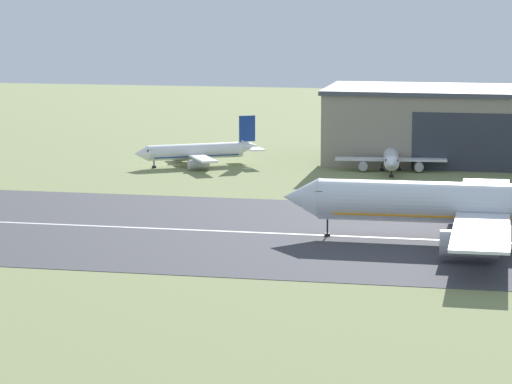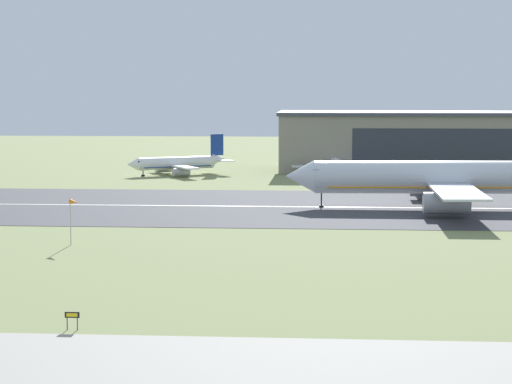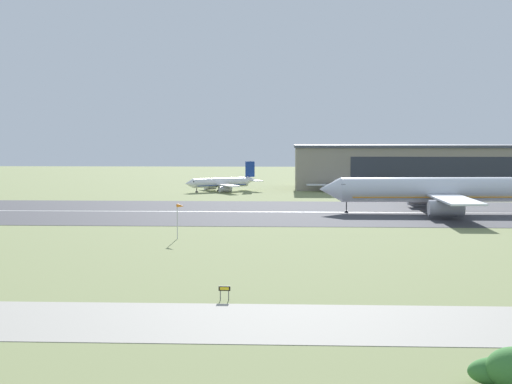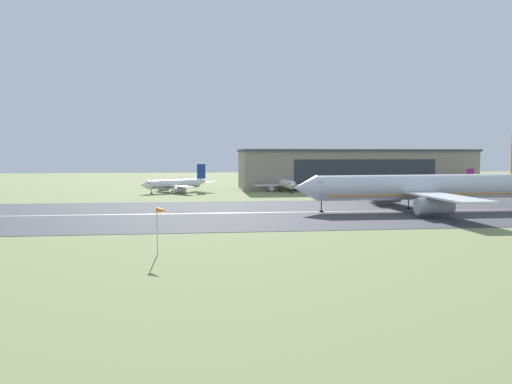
% 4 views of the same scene
% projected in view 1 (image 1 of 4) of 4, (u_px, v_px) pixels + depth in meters
% --- Properties ---
extents(ground_plane, '(637.12, 637.12, 0.00)m').
position_uv_depth(ground_plane, '(19.00, 360.00, 114.48)').
color(ground_plane, '#7A8451').
extents(runway_strip, '(397.12, 55.23, 0.06)m').
position_uv_depth(runway_strip, '(190.00, 230.00, 175.88)').
color(runway_strip, '#3D3D42').
rests_on(runway_strip, ground_plane).
extents(runway_centreline, '(357.41, 0.70, 0.01)m').
position_uv_depth(runway_centreline, '(190.00, 230.00, 175.88)').
color(runway_centreline, silver).
rests_on(runway_centreline, runway_strip).
extents(airplane_landing, '(59.61, 54.87, 18.12)m').
position_uv_depth(airplane_landing, '(493.00, 205.00, 166.12)').
color(airplane_landing, silver).
rests_on(airplane_landing, ground_plane).
extents(airplane_parked_west, '(25.50, 23.08, 9.65)m').
position_uv_depth(airplane_parked_west, '(197.00, 152.00, 239.17)').
color(airplane_parked_west, white).
rests_on(airplane_parked_west, ground_plane).
extents(airplane_parked_east, '(21.53, 24.84, 8.98)m').
position_uv_depth(airplane_parked_east, '(391.00, 157.00, 232.87)').
color(airplane_parked_east, silver).
rests_on(airplane_parked_east, ground_plane).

